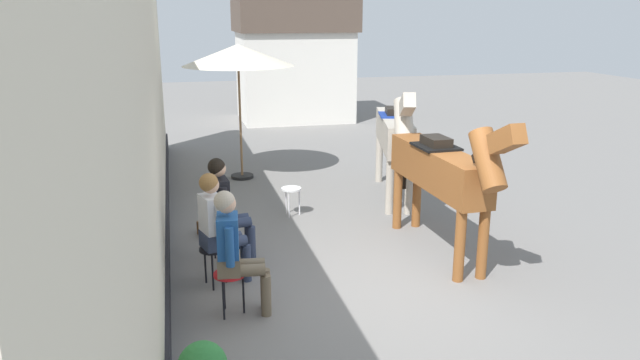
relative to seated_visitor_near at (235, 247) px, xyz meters
The scene contains 11 objects.
ground_plane 3.66m from the seated_visitor_near, 62.33° to the left, with size 40.00×40.00×0.00m, color slate.
pub_facade_wall 2.04m from the seated_visitor_near, 118.00° to the left, with size 0.34×14.00×3.40m.
distant_cottage 12.41m from the seated_visitor_near, 75.67° to the left, with size 3.40×2.60×3.50m.
seated_visitor_near is the anchor object (origin of this frame).
seated_visitor_middle 0.79m from the seated_visitor_near, 98.29° to the left, with size 0.61×0.48×1.39m.
seated_visitor_far 1.49m from the seated_visitor_near, 88.78° to the left, with size 0.61×0.49×1.39m.
saddled_horse_near 3.04m from the seated_visitor_near, 20.29° to the left, with size 0.52×3.00×2.06m.
saddled_horse_far 4.77m from the seated_visitor_near, 48.95° to the left, with size 1.01×2.94×2.06m.
cafe_parasol 5.83m from the seated_visitor_near, 82.73° to the left, with size 2.10×2.10×2.58m.
spare_stool_white 3.34m from the seated_visitor_near, 68.56° to the left, with size 0.32×0.32×0.46m.
satchel_bag 2.59m from the seated_visitor_near, 94.09° to the left, with size 0.28×0.12×0.20m, color brown.
Camera 1 is at (-2.20, -6.15, 3.15)m, focal length 34.01 mm.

